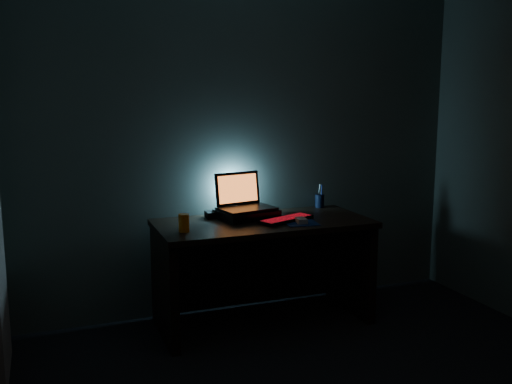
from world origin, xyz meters
The scene contains 10 objects.
room centered at (0.00, 0.00, 1.25)m, with size 3.50×4.00×2.50m.
desk centered at (0.00, 1.67, 0.49)m, with size 1.50×0.70×0.75m.
riser centered at (-0.08, 1.75, 0.78)m, with size 0.40×0.30×0.06m, color black.
laptop centered at (-0.09, 1.80, 0.87)m, with size 0.42×0.35×0.26m.
keyboard centered at (0.15, 1.55, 0.76)m, with size 0.44×0.28×0.03m.
mousepad centered at (0.22, 1.46, 0.75)m, with size 0.22×0.20×0.00m, color #0B1E4E.
mouse centered at (0.22, 1.46, 0.77)m, with size 0.07×0.11×0.03m, color gray.
pen_cup centered at (0.59, 1.92, 0.80)m, with size 0.07×0.07×0.10m, color black.
juice_glass centered at (-0.60, 1.50, 0.81)m, with size 0.07×0.07×0.12m, color orange.
router centered at (-0.28, 1.84, 0.77)m, with size 0.14×0.12×0.05m.
Camera 1 is at (-1.43, -2.01, 1.62)m, focal length 40.00 mm.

